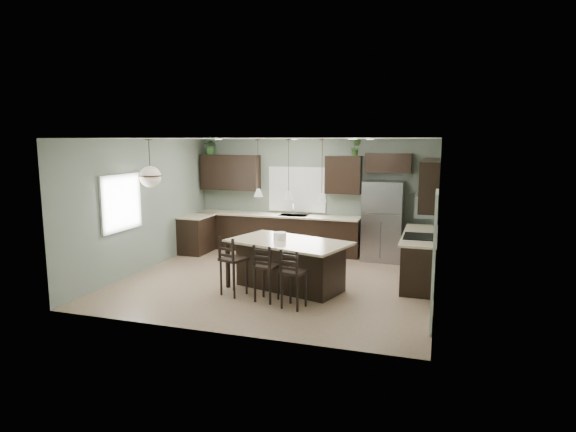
{
  "coord_description": "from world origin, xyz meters",
  "views": [
    {
      "loc": [
        3.01,
        -8.77,
        2.77
      ],
      "look_at": [
        0.1,
        0.4,
        1.25
      ],
      "focal_mm": 30.0,
      "sensor_mm": 36.0,
      "label": 1
    }
  ],
  "objects_px": {
    "serving_dish": "(280,236)",
    "plant_back_left": "(211,146)",
    "bar_stool_left": "(234,266)",
    "kitchen_island": "(289,265)",
    "refrigerator": "(383,221)",
    "bar_stool_center": "(267,273)",
    "bar_stool_right": "(294,278)"
  },
  "relations": [
    {
      "from": "bar_stool_center",
      "to": "plant_back_left",
      "type": "bearing_deg",
      "value": 136.4
    },
    {
      "from": "refrigerator",
      "to": "bar_stool_right",
      "type": "bearing_deg",
      "value": -105.17
    },
    {
      "from": "serving_dish",
      "to": "bar_stool_left",
      "type": "bearing_deg",
      "value": -133.84
    },
    {
      "from": "bar_stool_left",
      "to": "bar_stool_center",
      "type": "xyz_separation_m",
      "value": [
        0.68,
        -0.14,
        -0.03
      ]
    },
    {
      "from": "kitchen_island",
      "to": "plant_back_left",
      "type": "bearing_deg",
      "value": 152.26
    },
    {
      "from": "kitchen_island",
      "to": "bar_stool_left",
      "type": "bearing_deg",
      "value": -126.76
    },
    {
      "from": "refrigerator",
      "to": "serving_dish",
      "type": "relative_size",
      "value": 7.71
    },
    {
      "from": "serving_dish",
      "to": "bar_stool_center",
      "type": "distance_m",
      "value": 0.95
    },
    {
      "from": "bar_stool_left",
      "to": "plant_back_left",
      "type": "distance_m",
      "value": 4.73
    },
    {
      "from": "bar_stool_center",
      "to": "bar_stool_right",
      "type": "relative_size",
      "value": 1.0
    },
    {
      "from": "refrigerator",
      "to": "bar_stool_left",
      "type": "distance_m",
      "value": 4.1
    },
    {
      "from": "bar_stool_left",
      "to": "plant_back_left",
      "type": "relative_size",
      "value": 2.38
    },
    {
      "from": "refrigerator",
      "to": "kitchen_island",
      "type": "xyz_separation_m",
      "value": [
        -1.4,
        -2.79,
        -0.46
      ]
    },
    {
      "from": "plant_back_left",
      "to": "bar_stool_center",
      "type": "bearing_deg",
      "value": -52.53
    },
    {
      "from": "kitchen_island",
      "to": "bar_stool_left",
      "type": "xyz_separation_m",
      "value": [
        -0.84,
        -0.62,
        0.08
      ]
    },
    {
      "from": "refrigerator",
      "to": "serving_dish",
      "type": "height_order",
      "value": "refrigerator"
    },
    {
      "from": "bar_stool_right",
      "to": "plant_back_left",
      "type": "xyz_separation_m",
      "value": [
        -3.44,
        3.95,
        2.12
      ]
    },
    {
      "from": "serving_dish",
      "to": "bar_stool_center",
      "type": "bearing_deg",
      "value": -87.81
    },
    {
      "from": "kitchen_island",
      "to": "plant_back_left",
      "type": "distance_m",
      "value": 4.8
    },
    {
      "from": "refrigerator",
      "to": "plant_back_left",
      "type": "height_order",
      "value": "plant_back_left"
    },
    {
      "from": "refrigerator",
      "to": "kitchen_island",
      "type": "distance_m",
      "value": 3.16
    },
    {
      "from": "refrigerator",
      "to": "serving_dish",
      "type": "xyz_separation_m",
      "value": [
        -1.59,
        -2.74,
        0.07
      ]
    },
    {
      "from": "kitchen_island",
      "to": "bar_stool_right",
      "type": "xyz_separation_m",
      "value": [
        0.39,
        -0.94,
        0.04
      ]
    },
    {
      "from": "serving_dish",
      "to": "plant_back_left",
      "type": "height_order",
      "value": "plant_back_left"
    },
    {
      "from": "refrigerator",
      "to": "bar_stool_center",
      "type": "xyz_separation_m",
      "value": [
        -1.56,
        -3.55,
        -0.42
      ]
    },
    {
      "from": "refrigerator",
      "to": "serving_dish",
      "type": "distance_m",
      "value": 3.17
    },
    {
      "from": "serving_dish",
      "to": "plant_back_left",
      "type": "distance_m",
      "value": 4.42
    },
    {
      "from": "bar_stool_center",
      "to": "serving_dish",
      "type": "bearing_deg",
      "value": 101.12
    },
    {
      "from": "kitchen_island",
      "to": "bar_stool_center",
      "type": "height_order",
      "value": "bar_stool_center"
    },
    {
      "from": "serving_dish",
      "to": "bar_stool_center",
      "type": "xyz_separation_m",
      "value": [
        0.03,
        -0.81,
        -0.49
      ]
    },
    {
      "from": "kitchen_island",
      "to": "plant_back_left",
      "type": "xyz_separation_m",
      "value": [
        -3.05,
        3.01,
        2.17
      ]
    },
    {
      "from": "refrigerator",
      "to": "kitchen_island",
      "type": "relative_size",
      "value": 0.85
    }
  ]
}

